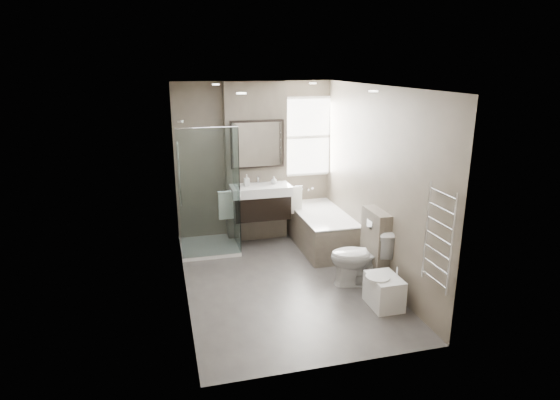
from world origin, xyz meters
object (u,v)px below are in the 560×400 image
object	(u,v)px
vanity	(261,201)
bidet	(384,291)
toilet	(360,257)
bathtub	(321,228)

from	to	relation	value
vanity	bidet	size ratio (longest dim) A/B	1.88
toilet	bidet	bearing A→B (deg)	17.32
vanity	toilet	distance (m)	2.02
bathtub	toilet	bearing A→B (deg)	-88.18
vanity	bidet	xyz separation A→B (m)	(1.01, -2.36, -0.54)
toilet	bidet	world-z (taller)	toilet
bathtub	toilet	world-z (taller)	toilet
bidet	vanity	bearing A→B (deg)	113.24
vanity	bidet	bearing A→B (deg)	-66.76
bathtub	bidet	xyz separation A→B (m)	(0.09, -2.04, -0.11)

